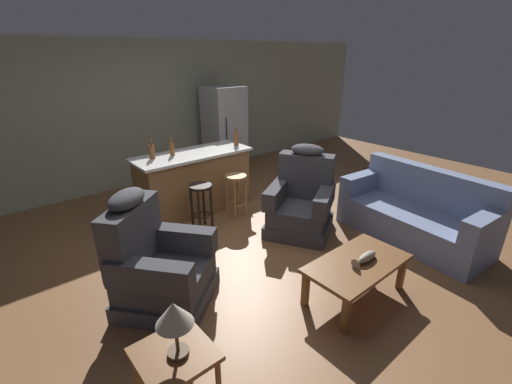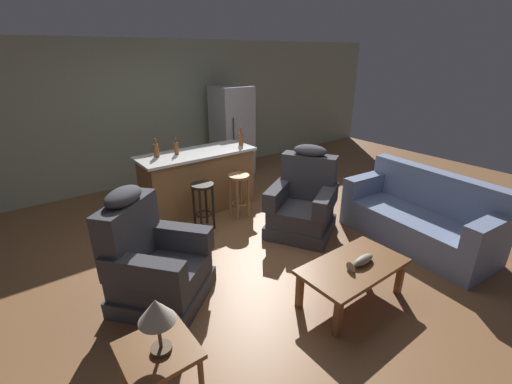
% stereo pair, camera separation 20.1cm
% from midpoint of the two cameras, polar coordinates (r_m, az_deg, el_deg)
% --- Properties ---
extents(ground_plane, '(12.00, 12.00, 0.00)m').
position_cam_midpoint_polar(ground_plane, '(4.65, 0.03, -8.35)').
color(ground_plane, brown).
extents(back_wall, '(12.00, 0.05, 2.60)m').
position_cam_midpoint_polar(back_wall, '(6.84, -16.37, 12.44)').
color(back_wall, '#9EA88E').
rests_on(back_wall, ground_plane).
extents(coffee_table, '(1.10, 0.60, 0.42)m').
position_cam_midpoint_polar(coffee_table, '(3.65, 17.42, -12.24)').
color(coffee_table, brown).
rests_on(coffee_table, ground_plane).
extents(fish_figurine, '(0.34, 0.10, 0.10)m').
position_cam_midpoint_polar(fish_figurine, '(3.62, 18.69, -10.91)').
color(fish_figurine, '#4C3823').
rests_on(fish_figurine, coffee_table).
extents(couch, '(1.00, 1.97, 0.94)m').
position_cam_midpoint_polar(couch, '(5.06, 26.71, -3.89)').
color(couch, '#707FA3').
rests_on(couch, ground_plane).
extents(recliner_near_lamp, '(1.18, 1.18, 1.20)m').
position_cam_midpoint_polar(recliner_near_lamp, '(3.61, -15.25, -11.29)').
color(recliner_near_lamp, '#3D3D42').
rests_on(recliner_near_lamp, ground_plane).
extents(recliner_near_island, '(1.15, 1.15, 1.20)m').
position_cam_midpoint_polar(recliner_near_island, '(4.82, 9.06, -1.82)').
color(recliner_near_island, '#3D3D42').
rests_on(recliner_near_island, ground_plane).
extents(end_table, '(0.48, 0.48, 0.56)m').
position_cam_midpoint_polar(end_table, '(2.61, -13.49, -25.56)').
color(end_table, brown).
rests_on(end_table, ground_plane).
extents(table_lamp, '(0.24, 0.24, 0.41)m').
position_cam_midpoint_polar(table_lamp, '(2.31, -13.75, -19.05)').
color(table_lamp, '#4C3823').
rests_on(table_lamp, end_table).
extents(kitchen_island, '(1.80, 0.70, 0.95)m').
position_cam_midpoint_polar(kitchen_island, '(5.48, -8.53, 1.84)').
color(kitchen_island, olive).
rests_on(kitchen_island, ground_plane).
extents(bar_stool_left, '(0.32, 0.32, 0.68)m').
position_cam_midpoint_polar(bar_stool_left, '(4.85, -7.66, -0.97)').
color(bar_stool_left, black).
rests_on(bar_stool_left, ground_plane).
extents(bar_stool_right, '(0.32, 0.32, 0.68)m').
position_cam_midpoint_polar(bar_stool_right, '(5.15, -1.73, 0.66)').
color(bar_stool_right, '#A87A47').
rests_on(bar_stool_right, ground_plane).
extents(refrigerator, '(0.70, 0.69, 1.76)m').
position_cam_midpoint_polar(refrigerator, '(7.07, -3.19, 10.12)').
color(refrigerator, '#B7B7BC').
rests_on(refrigerator, ground_plane).
extents(bottle_tall_green, '(0.07, 0.07, 0.26)m').
position_cam_midpoint_polar(bottle_tall_green, '(5.24, -12.07, 7.20)').
color(bottle_tall_green, brown).
rests_on(bottle_tall_green, kitchen_island).
extents(bottle_short_amber, '(0.08, 0.08, 0.29)m').
position_cam_midpoint_polar(bottle_short_amber, '(5.65, -1.49, 8.91)').
color(bottle_short_amber, brown).
rests_on(bottle_short_amber, kitchen_island).
extents(bottle_wine_dark, '(0.08, 0.08, 0.28)m').
position_cam_midpoint_polar(bottle_wine_dark, '(5.17, -15.22, 6.76)').
color(bottle_wine_dark, brown).
rests_on(bottle_wine_dark, kitchen_island).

